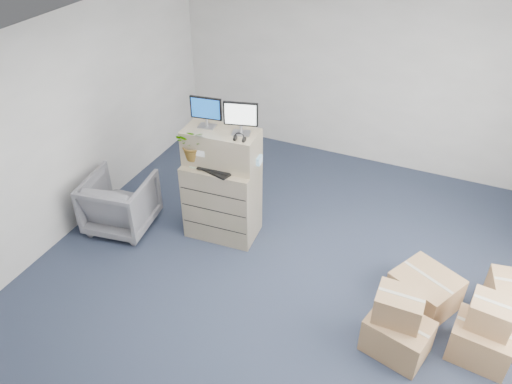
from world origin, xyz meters
TOP-DOWN VIEW (x-y plane):
  - ground at (0.00, 0.00)m, footprint 7.00×7.00m
  - wall_back at (0.00, 3.51)m, footprint 6.00×0.02m
  - filing_cabinet_lower at (-1.08, 0.82)m, footprint 0.95×0.62m
  - filing_cabinet_upper at (-1.08, 0.87)m, footprint 0.94×0.52m
  - monitor_left at (-1.28, 0.89)m, footprint 0.39×0.18m
  - monitor_right at (-0.82, 0.90)m, footprint 0.40×0.21m
  - headphones at (-0.77, 0.74)m, footprint 0.14×0.02m
  - keyboard at (-1.09, 0.68)m, footprint 0.52×0.32m
  - mouse at (-0.69, 0.72)m, footprint 0.11×0.09m
  - water_bottle at (-1.05, 0.89)m, footprint 0.08×0.08m
  - phone_dock at (-1.13, 0.88)m, footprint 0.07×0.06m
  - external_drive at (-0.75, 0.93)m, footprint 0.24×0.20m
  - tissue_box at (-0.71, 0.94)m, footprint 0.28×0.16m
  - potted_plant at (-1.37, 0.71)m, footprint 0.49×0.52m
  - office_chair at (-2.40, 0.38)m, footprint 0.93×0.89m
  - cardboard_boxes at (1.95, 0.32)m, footprint 1.90×1.60m

SIDE VIEW (x-z plane):
  - ground at x=0.00m, z-range 0.00..0.00m
  - cardboard_boxes at x=1.95m, z-range -0.10..0.65m
  - office_chair at x=-2.40m, z-range 0.00..0.85m
  - filing_cabinet_lower at x=-1.08m, z-range 0.00..1.07m
  - keyboard at x=-1.09m, z-range 1.07..1.09m
  - mouse at x=-0.69m, z-range 1.07..1.10m
  - external_drive at x=-0.75m, z-range 1.07..1.13m
  - phone_dock at x=-1.13m, z-range 1.04..1.18m
  - tissue_box at x=-0.71m, z-range 1.13..1.23m
  - water_bottle at x=-1.05m, z-range 1.07..1.35m
  - filing_cabinet_upper at x=-1.08m, z-range 1.07..1.53m
  - potted_plant at x=-1.37m, z-range 1.10..1.52m
  - wall_back at x=0.00m, z-range 0.00..2.80m
  - headphones at x=-0.77m, z-range 1.49..1.63m
  - monitor_left at x=-1.28m, z-range 1.55..1.94m
  - monitor_right at x=-0.82m, z-range 1.55..1.95m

